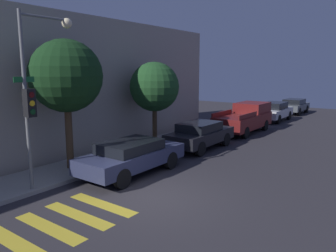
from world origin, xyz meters
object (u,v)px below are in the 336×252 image
at_px(sedan_middle, 200,134).
at_px(pickup_truck, 245,118).
at_px(sedan_near_corner, 132,156).
at_px(sedan_far_end, 274,111).
at_px(sedan_tail_of_row, 294,106).
at_px(tree_midblock, 154,87).
at_px(traffic_light_pole, 37,82).
at_px(tree_near_corner, 66,77).

xyz_separation_m(sedan_middle, pickup_truck, (5.81, 0.00, 0.19)).
relative_size(sedan_near_corner, pickup_truck, 0.87).
relative_size(sedan_near_corner, sedan_far_end, 1.07).
relative_size(pickup_truck, sedan_far_end, 1.23).
xyz_separation_m(pickup_truck, sedan_tail_of_row, (11.43, -0.00, -0.20)).
height_order(sedan_middle, pickup_truck, pickup_truck).
bearing_deg(pickup_truck, tree_midblock, 161.22).
bearing_deg(sedan_tail_of_row, pickup_truck, 180.00).
bearing_deg(tree_midblock, sedan_tail_of_row, -7.18).
bearing_deg(tree_midblock, sedan_far_end, -10.31).
bearing_deg(sedan_near_corner, sedan_far_end, 0.00).
xyz_separation_m(traffic_light_pole, tree_midblock, (7.42, 1.02, -0.53)).
relative_size(sedan_near_corner, sedan_middle, 1.08).
bearing_deg(pickup_truck, traffic_light_pole, 174.86).
relative_size(traffic_light_pole, sedan_middle, 1.38).
bearing_deg(pickup_truck, sedan_far_end, -0.00).
bearing_deg(sedan_near_corner, tree_near_corner, 117.82).
xyz_separation_m(traffic_light_pole, sedan_middle, (8.34, -1.27, -2.95)).
bearing_deg(sedan_far_end, pickup_truck, 180.00).
distance_m(traffic_light_pole, pickup_truck, 14.47).
height_order(sedan_middle, tree_near_corner, tree_near_corner).
bearing_deg(tree_near_corner, sedan_far_end, -7.21).
distance_m(sedan_near_corner, sedan_far_end, 16.89).
bearing_deg(tree_midblock, sedan_near_corner, -152.06).
xyz_separation_m(sedan_far_end, sedan_tail_of_row, (5.59, 0.00, -0.06)).
relative_size(sedan_far_end, tree_near_corner, 0.82).
relative_size(pickup_truck, sedan_tail_of_row, 1.25).
bearing_deg(sedan_middle, traffic_light_pole, 171.32).
distance_m(pickup_truck, sedan_far_end, 5.85).
distance_m(sedan_middle, sedan_tail_of_row, 17.24).
bearing_deg(sedan_tail_of_row, sedan_far_end, 180.00).
bearing_deg(sedan_far_end, sedan_near_corner, -180.00).
xyz_separation_m(sedan_far_end, tree_midblock, (-12.58, 2.29, 2.38)).
xyz_separation_m(sedan_near_corner, tree_midblock, (4.32, 2.29, 2.44)).
bearing_deg(tree_near_corner, sedan_near_corner, -62.18).
distance_m(sedan_middle, tree_near_corner, 7.50).
bearing_deg(tree_near_corner, tree_midblock, 0.00).
distance_m(traffic_light_pole, sedan_near_corner, 4.48).
xyz_separation_m(traffic_light_pole, tree_near_corner, (1.89, 1.02, 0.12)).
height_order(sedan_tail_of_row, tree_near_corner, tree_near_corner).
bearing_deg(pickup_truck, tree_near_corner, 169.42).
bearing_deg(tree_midblock, pickup_truck, -18.78).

